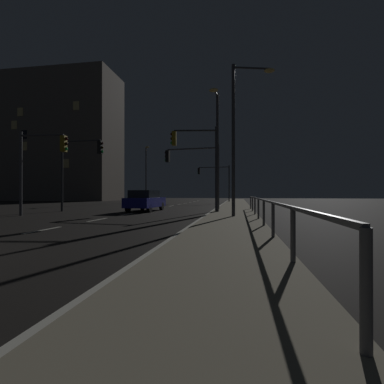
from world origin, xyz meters
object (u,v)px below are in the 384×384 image
traffic_light_overhead_east (41,157)px  traffic_light_far_right (79,160)px  street_lamp_across_street (146,169)px  traffic_light_near_left (215,176)px  building_distant (61,138)px  traffic_light_near_right (197,153)px  street_lamp_mid_block (217,141)px  traffic_light_far_center (193,164)px  street_lamp_far_end (240,126)px  car (145,200)px

traffic_light_overhead_east → traffic_light_far_right: bearing=88.7°
traffic_light_far_right → street_lamp_across_street: bearing=94.9°
traffic_light_near_left → building_distant: 32.19m
traffic_light_overhead_east → traffic_light_near_right: 9.59m
traffic_light_near_left → street_lamp_mid_block: street_lamp_mid_block is taller
street_lamp_across_street → traffic_light_near_right: bearing=-63.3°
traffic_light_far_center → traffic_light_far_right: 8.49m
traffic_light_near_left → traffic_light_near_right: bearing=-88.3°
street_lamp_mid_block → building_distant: (-32.27, 30.99, 7.13)m
traffic_light_far_right → street_lamp_far_end: street_lamp_far_end is taller
street_lamp_far_end → car: bearing=143.2°
traffic_light_far_right → street_lamp_mid_block: (10.14, -0.73, 0.95)m
traffic_light_near_right → building_distant: bearing=135.2°
traffic_light_far_center → traffic_light_near_right: 3.22m
street_lamp_mid_block → car: bearing=160.0°
traffic_light_overhead_east → building_distant: size_ratio=0.21×
street_lamp_across_street → building_distant: building_distant is taller
street_lamp_mid_block → building_distant: 45.30m
traffic_light_far_right → street_lamp_across_street: street_lamp_across_street is taller
traffic_light_near_right → street_lamp_across_street: bearing=116.7°
traffic_light_far_center → traffic_light_overhead_east: bearing=-140.8°
traffic_light_overhead_east → traffic_light_near_right: bearing=21.7°
car → street_lamp_across_street: 20.71m
traffic_light_overhead_east → street_lamp_across_street: (-1.67, 24.52, 1.30)m
car → building_distant: building_distant is taller
building_distant → traffic_light_far_right: bearing=-53.8°
street_lamp_mid_block → street_lamp_across_street: (-11.91, 21.29, 0.07)m
traffic_light_overhead_east → street_lamp_far_end: size_ratio=0.63×
traffic_light_overhead_east → traffic_light_near_left: (8.20, 26.58, 0.40)m
traffic_light_near_right → street_lamp_mid_block: (1.34, -0.32, 0.68)m
traffic_light_far_center → building_distant: size_ratio=0.21×
traffic_light_near_left → street_lamp_far_end: (3.49, -26.57, 1.02)m
traffic_light_far_right → traffic_light_overhead_east: bearing=-91.3°
traffic_light_overhead_east → street_lamp_across_street: street_lamp_across_street is taller
traffic_light_far_center → street_lamp_across_street: (-9.81, 17.87, 1.16)m
traffic_light_far_center → traffic_light_near_left: size_ratio=0.93×
traffic_light_overhead_east → traffic_light_near_left: bearing=72.8°
traffic_light_far_center → street_lamp_far_end: (3.55, -6.64, 1.28)m
car → traffic_light_far_right: traffic_light_far_right is taller
traffic_light_near_right → street_lamp_across_street: (-10.57, 20.98, 0.75)m
traffic_light_far_center → building_distant: (-30.17, 27.57, 8.22)m
traffic_light_near_left → traffic_light_near_right: 23.05m
traffic_light_far_center → street_lamp_far_end: street_lamp_far_end is taller
traffic_light_far_right → street_lamp_mid_block: 10.21m
building_distant → street_lamp_mid_block: bearing=-43.8°
traffic_light_overhead_east → traffic_light_far_right: 3.96m
street_lamp_far_end → street_lamp_mid_block: size_ratio=1.03×
street_lamp_across_street → car: bearing=-71.7°
building_distant → street_lamp_far_end: bearing=-45.4°
traffic_light_overhead_east → street_lamp_far_end: street_lamp_far_end is taller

